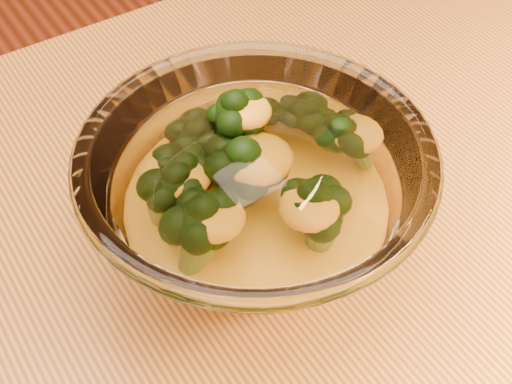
{
  "coord_description": "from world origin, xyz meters",
  "views": [
    {
      "loc": [
        -0.3,
        -0.2,
        1.16
      ],
      "look_at": [
        -0.12,
        0.07,
        0.81
      ],
      "focal_mm": 50.0,
      "sensor_mm": 36.0,
      "label": 1
    }
  ],
  "objects": [
    {
      "name": "glass_bowl",
      "position": [
        -0.12,
        0.07,
        0.8
      ],
      "size": [
        0.24,
        0.24,
        0.1
      ],
      "color": "white",
      "rests_on": "table"
    },
    {
      "name": "broccoli_heap",
      "position": [
        -0.12,
        0.08,
        0.82
      ],
      "size": [
        0.17,
        0.14,
        0.08
      ],
      "color": "black",
      "rests_on": "cheese_sauce"
    },
    {
      "name": "table",
      "position": [
        0.0,
        0.0,
        0.65
      ],
      "size": [
        1.2,
        0.8,
        0.75
      ],
      "color": "gold",
      "rests_on": "ground"
    },
    {
      "name": "cheese_sauce",
      "position": [
        -0.12,
        0.07,
        0.78
      ],
      "size": [
        0.13,
        0.13,
        0.04
      ],
      "primitive_type": "ellipsoid",
      "color": "yellow",
      "rests_on": "glass_bowl"
    }
  ]
}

